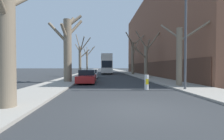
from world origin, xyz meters
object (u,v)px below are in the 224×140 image
(street_tree_right_0, at_px, (180,53))
(double_decker_bus, at_px, (106,63))
(street_tree_right_1, at_px, (146,58))
(street_tree_right_2, at_px, (133,56))
(street_tree_left_0, at_px, (6,33))
(street_tree_left_1, at_px, (68,47))
(street_tree_left_3, at_px, (87,60))
(traffic_bollard, at_px, (147,82))
(parked_car_0, at_px, (87,77))
(parked_car_1, at_px, (91,74))
(lamp_post, at_px, (184,30))
(street_tree_left_2, at_px, (80,58))

(street_tree_right_0, xyz_separation_m, double_decker_bus, (-5.58, 23.82, -0.35))
(street_tree_right_1, relative_size, street_tree_right_2, 0.78)
(street_tree_left_0, bearing_deg, street_tree_left_1, 89.69)
(street_tree_left_0, distance_m, street_tree_left_3, 31.78)
(street_tree_left_1, relative_size, street_tree_left_3, 1.06)
(traffic_bollard, bearing_deg, street_tree_right_0, 24.28)
(street_tree_right_2, relative_size, traffic_bollard, 8.09)
(double_decker_bus, height_order, parked_car_0, double_decker_bus)
(street_tree_left_0, height_order, parked_car_1, street_tree_left_0)
(street_tree_left_1, height_order, street_tree_right_1, street_tree_left_1)
(parked_car_1, distance_m, lamp_post, 14.48)
(double_decker_bus, height_order, traffic_bollard, double_decker_bus)
(street_tree_left_0, relative_size, street_tree_left_2, 0.85)
(street_tree_right_0, bearing_deg, street_tree_left_1, 158.28)
(lamp_post, bearing_deg, traffic_bollard, 165.68)
(street_tree_left_2, height_order, street_tree_right_1, street_tree_left_2)
(street_tree_right_2, bearing_deg, street_tree_left_3, 150.30)
(parked_car_1, height_order, traffic_bollard, parked_car_1)
(street_tree_left_3, height_order, lamp_post, lamp_post)
(double_decker_bus, bearing_deg, street_tree_left_3, 159.17)
(street_tree_right_2, xyz_separation_m, lamp_post, (-0.91, -21.84, 0.17))
(street_tree_right_1, bearing_deg, street_tree_left_1, -150.75)
(street_tree_right_1, relative_size, double_decker_bus, 0.70)
(street_tree_left_3, xyz_separation_m, traffic_bollard, (6.96, -27.11, -2.73))
(parked_car_1, distance_m, traffic_bollard, 12.30)
(street_tree_right_0, height_order, street_tree_right_2, street_tree_right_2)
(street_tree_left_3, distance_m, street_tree_right_2, 11.95)
(street_tree_right_0, bearing_deg, street_tree_left_2, 126.04)
(street_tree_left_0, distance_m, street_tree_right_1, 19.09)
(double_decker_bus, distance_m, parked_car_0, 20.52)
(street_tree_left_2, xyz_separation_m, street_tree_right_0, (10.41, -14.30, -0.38))
(street_tree_left_0, distance_m, street_tree_right_2, 27.92)
(street_tree_left_3, height_order, traffic_bollard, street_tree_left_3)
(traffic_bollard, bearing_deg, lamp_post, -14.32)
(street_tree_left_0, distance_m, parked_car_0, 10.25)
(parked_car_1, relative_size, lamp_post, 0.56)
(parked_car_1, bearing_deg, street_tree_left_1, -110.37)
(double_decker_bus, xyz_separation_m, parked_car_1, (-2.59, -14.02, -1.93))
(street_tree_right_0, relative_size, street_tree_right_1, 0.85)
(street_tree_right_1, xyz_separation_m, lamp_post, (-0.85, -12.00, 1.28))
(street_tree_left_0, xyz_separation_m, parked_car_0, (2.17, 9.73, -2.39))
(traffic_bollard, bearing_deg, street_tree_right_2, 80.90)
(street_tree_right_1, relative_size, parked_car_1, 1.65)
(street_tree_right_0, distance_m, double_decker_bus, 24.47)
(street_tree_left_2, distance_m, parked_car_1, 5.68)
(street_tree_right_0, height_order, double_decker_bus, street_tree_right_0)
(street_tree_right_1, bearing_deg, parked_car_1, -179.53)
(street_tree_right_0, distance_m, street_tree_right_1, 9.87)
(street_tree_left_1, distance_m, lamp_post, 11.33)
(street_tree_left_2, distance_m, street_tree_right_2, 11.82)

